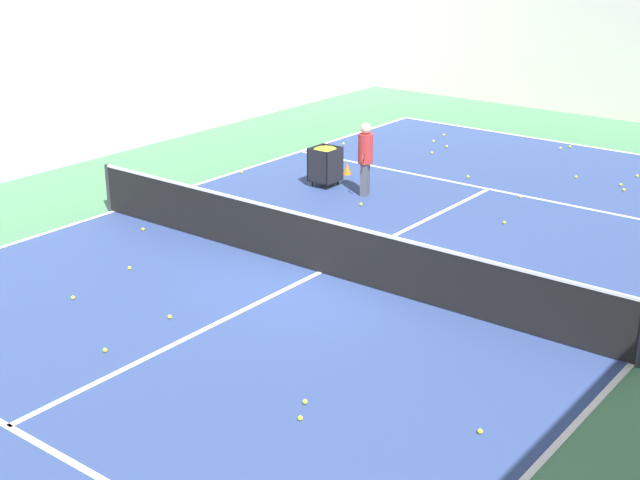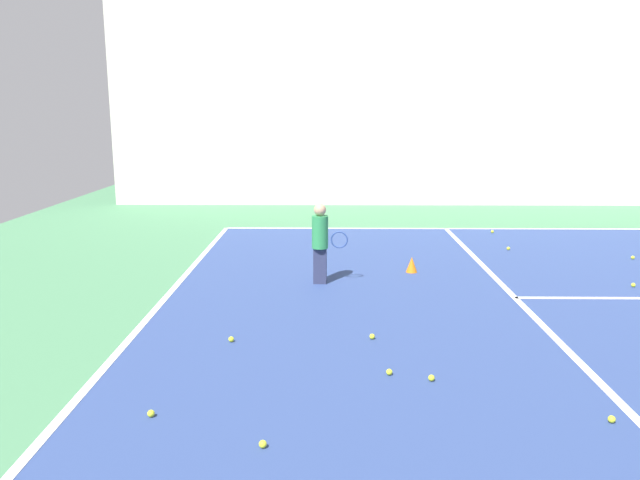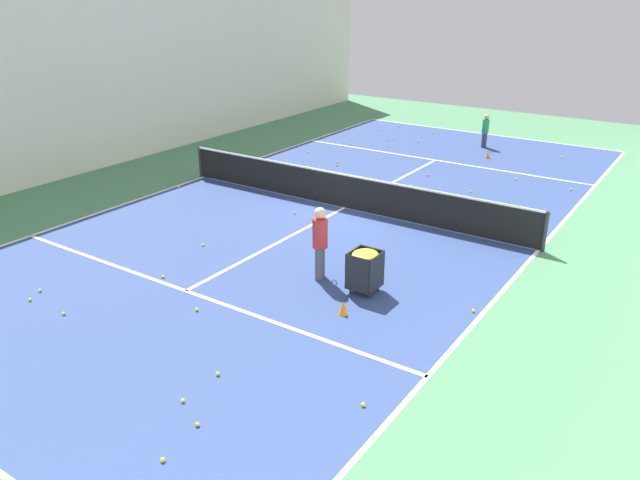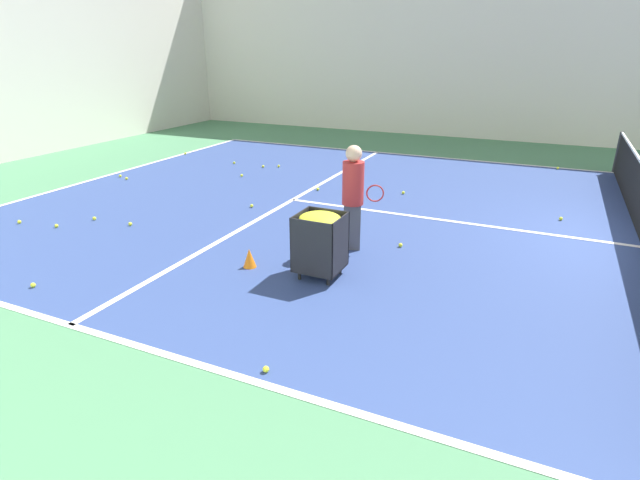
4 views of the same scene
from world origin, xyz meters
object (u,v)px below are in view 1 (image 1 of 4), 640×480
at_px(tennis_net, 320,245).
at_px(ball_cart, 325,158).
at_px(training_cone_0, 347,169).
at_px(coach_at_net, 365,154).

distance_m(tennis_net, ball_cart, 5.46).
bearing_deg(tennis_net, training_cone_0, 121.68).
bearing_deg(training_cone_0, tennis_net, -58.32).
relative_size(ball_cart, training_cone_0, 3.27).
height_order(tennis_net, training_cone_0, tennis_net).
xyz_separation_m(coach_at_net, ball_cart, (-1.18, 0.04, -0.29)).
relative_size(coach_at_net, training_cone_0, 5.81).
height_order(coach_at_net, ball_cart, coach_at_net).
relative_size(tennis_net, training_cone_0, 40.13).
bearing_deg(coach_at_net, ball_cart, -111.51).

